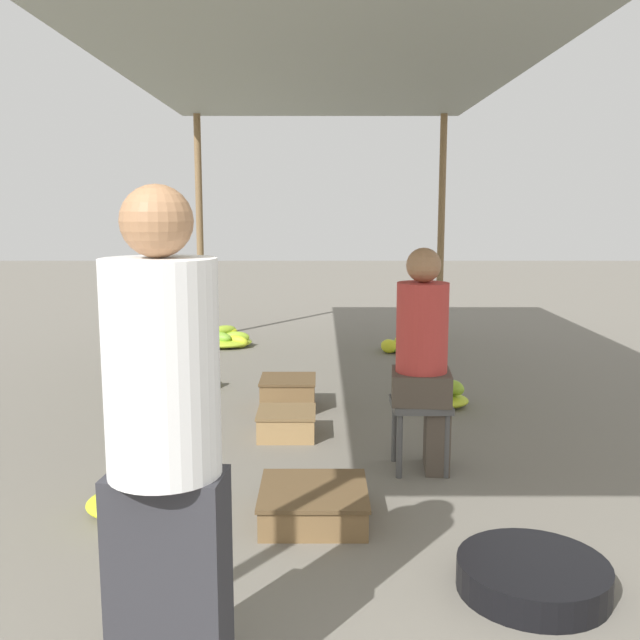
{
  "coord_description": "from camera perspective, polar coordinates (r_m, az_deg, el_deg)",
  "views": [
    {
      "loc": [
        -0.01,
        -1.1,
        1.54
      ],
      "look_at": [
        0.0,
        2.88,
        0.91
      ],
      "focal_mm": 40.0,
      "sensor_mm": 36.0,
      "label": 1
    }
  ],
  "objects": [
    {
      "name": "canopy_post_back_left",
      "position": [
        8.52,
        -9.68,
        7.23
      ],
      "size": [
        0.08,
        0.08,
        2.61
      ],
      "primitive_type": "cylinder",
      "color": "olive",
      "rests_on": "ground"
    },
    {
      "name": "canopy_post_back_right",
      "position": [
        8.52,
        9.59,
        7.23
      ],
      "size": [
        0.08,
        0.08,
        2.61
      ],
      "primitive_type": "cylinder",
      "color": "olive",
      "rests_on": "ground"
    },
    {
      "name": "canopy_tarp",
      "position": [
        5.02,
        -0.01,
        21.45
      ],
      "size": [
        3.23,
        7.4,
        0.04
      ],
      "primitive_type": "cube",
      "color": "#9EA399",
      "rests_on": "canopy_post_front_left"
    },
    {
      "name": "vendor_foreground",
      "position": [
        2.22,
        -12.41,
        -9.79
      ],
      "size": [
        0.38,
        0.38,
        1.61
      ],
      "color": "#2D2D33",
      "rests_on": "ground"
    },
    {
      "name": "stool",
      "position": [
        4.27,
        7.95,
        -7.51
      ],
      "size": [
        0.34,
        0.34,
        0.42
      ],
      "color": "#4C4C4C",
      "rests_on": "ground"
    },
    {
      "name": "vendor_seated",
      "position": [
        4.19,
        8.32,
        -2.89
      ],
      "size": [
        0.37,
        0.37,
        1.32
      ],
      "color": "#4C4238",
      "rests_on": "ground"
    },
    {
      "name": "basin_black",
      "position": [
        3.18,
        16.59,
        -19.04
      ],
      "size": [
        0.61,
        0.61,
        0.13
      ],
      "color": "black",
      "rests_on": "ground"
    },
    {
      "name": "banana_pile_left_0",
      "position": [
        3.88,
        -14.37,
        -13.43
      ],
      "size": [
        0.61,
        0.53,
        0.23
      ],
      "color": "#AFCA2D",
      "rests_on": "ground"
    },
    {
      "name": "banana_pile_left_1",
      "position": [
        8.07,
        -7.6,
        -1.55
      ],
      "size": [
        0.61,
        0.53,
        0.24
      ],
      "color": "#9FC430",
      "rests_on": "ground"
    },
    {
      "name": "banana_pile_left_2",
      "position": [
        6.28,
        -10.49,
        -4.56
      ],
      "size": [
        0.64,
        0.48,
        0.27
      ],
      "color": "#74B337",
      "rests_on": "ground"
    },
    {
      "name": "banana_pile_right_0",
      "position": [
        5.68,
        9.45,
        -5.95
      ],
      "size": [
        0.49,
        0.38,
        0.22
      ],
      "color": "#B0CB2D",
      "rests_on": "ground"
    },
    {
      "name": "banana_pile_right_1",
      "position": [
        7.75,
        6.33,
        -2.08
      ],
      "size": [
        0.45,
        0.5,
        0.18
      ],
      "color": "yellow",
      "rests_on": "ground"
    },
    {
      "name": "crate_near",
      "position": [
        3.66,
        -0.59,
        -14.49
      ],
      "size": [
        0.54,
        0.54,
        0.16
      ],
      "color": "brown",
      "rests_on": "ground"
    },
    {
      "name": "crate_mid",
      "position": [
        5.57,
        -2.64,
        -5.84
      ],
      "size": [
        0.43,
        0.43,
        0.24
      ],
      "color": "brown",
      "rests_on": "ground"
    },
    {
      "name": "crate_far",
      "position": [
        4.9,
        -2.76,
        -8.25
      ],
      "size": [
        0.4,
        0.4,
        0.18
      ],
      "color": "#9E7A4C",
      "rests_on": "ground"
    }
  ]
}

